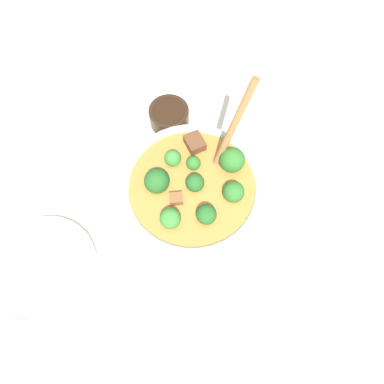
% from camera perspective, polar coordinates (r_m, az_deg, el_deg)
% --- Properties ---
extents(ground_plane, '(4.00, 4.00, 0.00)m').
position_cam_1_polar(ground_plane, '(0.69, 0.00, -1.89)').
color(ground_plane, silver).
extents(stew_bowl, '(0.24, 0.24, 0.24)m').
position_cam_1_polar(stew_bowl, '(0.64, 0.05, -0.14)').
color(stew_bowl, '#B2C6BC').
rests_on(stew_bowl, ground_plane).
extents(condiment_bowl, '(0.08, 0.08, 0.04)m').
position_cam_1_polar(condiment_bowl, '(0.76, -3.51, 11.54)').
color(condiment_bowl, black).
rests_on(condiment_bowl, ground_plane).
extents(empty_plate, '(0.19, 0.19, 0.02)m').
position_cam_1_polar(empty_plate, '(0.70, -22.03, -10.81)').
color(empty_plate, white).
rests_on(empty_plate, ground_plane).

